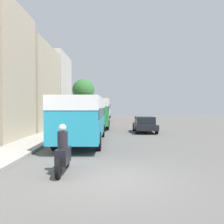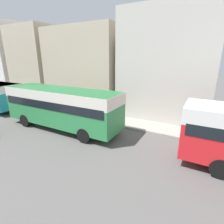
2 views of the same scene
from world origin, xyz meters
The scene contains 5 objects.
building_corner centered at (-8.82, 0.67, 5.08)m, with size 5.24×8.95×10.16m.
building_midblock centered at (-9.15, 9.12, 4.56)m, with size 5.91×6.03×9.11m.
building_far_terrace centered at (-9.20, 17.10, 4.21)m, with size 6.00×8.60×8.42m.
building_end_row centered at (-9.24, 25.94, 4.66)m, with size 6.07×7.83×9.32m.
bus_following centered at (-1.68, 19.78, 2.03)m, with size 2.61×9.59×3.13m.
Camera 2 is at (7.71, 29.35, 5.37)m, focal length 28.00 mm.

